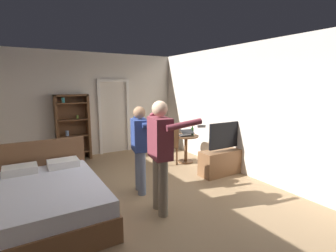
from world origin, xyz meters
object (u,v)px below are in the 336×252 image
bed (48,200)px  suitcase_dark (71,158)px  wooden_chair (169,143)px  person_striped_shirt (141,144)px  side_table (186,144)px  person_blue_shirt (161,148)px  bookshelf (73,125)px  bottle_on_table (192,131)px  tv_flatscreen (226,159)px  laptop (186,134)px

bed → suitcase_dark: 2.59m
wooden_chair → person_striped_shirt: bearing=-139.3°
side_table → person_blue_shirt: bearing=-133.7°
bookshelf → person_blue_shirt: size_ratio=0.98×
person_blue_shirt → person_striped_shirt: person_blue_shirt is taller
side_table → bed: bearing=-160.1°
bed → bottle_on_table: (3.48, 1.13, 0.50)m
tv_flatscreen → bottle_on_table: bearing=98.9°
side_table → laptop: laptop is taller
side_table → suitcase_dark: size_ratio=1.40×
person_blue_shirt → person_striped_shirt: size_ratio=1.09×
bookshelf → bed: bearing=-107.3°
tv_flatscreen → bottle_on_table: (-0.16, 1.04, 0.47)m
bed → side_table: 3.56m
tv_flatscreen → wooden_chair: 1.42m
bed → side_table: size_ratio=2.97×
side_table → suitcase_dark: bearing=153.8°
person_blue_shirt → suitcase_dark: 3.35m
suitcase_dark → side_table: bearing=-15.6°
tv_flatscreen → suitcase_dark: (-2.88, 2.39, -0.14)m
bed → bookshelf: 3.14m
bottle_on_table → suitcase_dark: bottle_on_table is taller
person_striped_shirt → suitcase_dark: (-0.82, 2.32, -0.73)m
bed → tv_flatscreen: tv_flatscreen is taller
tv_flatscreen → side_table: tv_flatscreen is taller
tv_flatscreen → suitcase_dark: 3.75m
side_table → wooden_chair: size_ratio=0.71×
bottle_on_table → person_blue_shirt: 2.66m
bed → person_blue_shirt: person_blue_shirt is taller
bottle_on_table → laptop: bearing=168.1°
bottle_on_table → person_striped_shirt: size_ratio=0.15×
side_table → wooden_chair: 0.48m
person_striped_shirt → wooden_chair: bearing=40.7°
bookshelf → person_blue_shirt: (0.63, -3.61, 0.10)m
side_table → suitcase_dark: 2.89m
bookshelf → person_striped_shirt: bearing=-76.4°
person_blue_shirt → person_striped_shirt: 0.84m
bookshelf → wooden_chair: bearing=-40.6°
bookshelf → bottle_on_table: bookshelf is taller
bed → laptop: 3.53m
bed → person_striped_shirt: 1.71m
bed → wooden_chair: 3.14m
bed → tv_flatscreen: size_ratio=1.63×
bed → person_blue_shirt: 1.83m
bottle_on_table → side_table: bearing=150.3°
person_blue_shirt → tv_flatscreen: bearing=19.9°
person_striped_shirt → suitcase_dark: size_ratio=3.20×
side_table → person_blue_shirt: (-1.80, -1.88, 0.56)m
side_table → wooden_chair: wooden_chair is taller
bookshelf → side_table: bookshelf is taller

